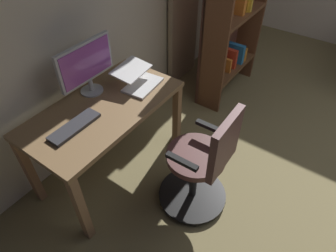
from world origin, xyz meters
name	(u,v)px	position (x,y,z in m)	size (l,w,h in m)	color
desk	(105,117)	(1.22, -2.15, 0.63)	(1.25, 0.65, 0.74)	olive
office_chair	(202,165)	(1.07, -1.34, 0.45)	(0.56, 0.56, 0.97)	black
computer_monitor	(86,65)	(1.14, -2.36, 0.98)	(0.51, 0.18, 0.42)	#B7BCC1
computer_keyboard	(75,126)	(1.51, -2.14, 0.75)	(0.39, 0.12, 0.02)	#333338
laptop	(139,79)	(0.85, -2.11, 0.79)	(0.35, 0.35, 0.15)	white
bookshelf	(232,11)	(-0.50, -1.96, 0.95)	(0.91, 0.30, 1.86)	brown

